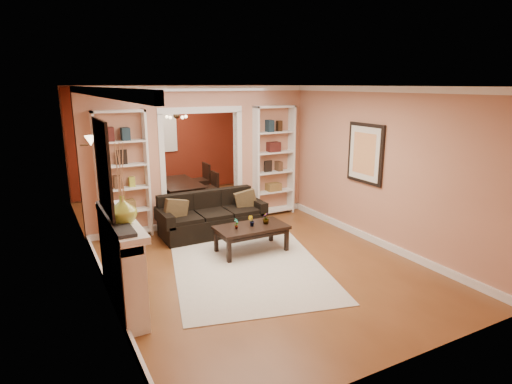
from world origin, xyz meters
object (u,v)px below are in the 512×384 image
sofa (212,214)px  fireplace (123,262)px  bookshelf_right (273,161)px  coffee_table (251,239)px  dining_table (180,193)px  bookshelf_left (123,176)px

sofa → fireplace: fireplace is taller
bookshelf_right → sofa: bearing=-160.7°
coffee_table → bookshelf_right: size_ratio=0.51×
bookshelf_right → dining_table: bearing=133.6°
bookshelf_left → dining_table: bearing=46.4°
coffee_table → dining_table: 3.33m
coffee_table → dining_table: (-0.14, 3.33, 0.05)m
bookshelf_right → fireplace: bookshelf_right is taller
bookshelf_left → fireplace: (-0.54, -2.53, -0.57)m
fireplace → dining_table: 4.66m
bookshelf_right → dining_table: bookshelf_right is taller
coffee_table → bookshelf_left: (-1.69, 1.70, 0.93)m
dining_table → fireplace: bearing=153.3°
bookshelf_left → sofa: bearing=-21.8°
bookshelf_left → fireplace: 2.65m
coffee_table → fireplace: (-2.23, -0.83, 0.36)m
sofa → coffee_table: 1.16m
sofa → coffee_table: sofa is taller
sofa → bookshelf_left: 1.74m
bookshelf_left → bookshelf_right: (3.10, 0.00, 0.00)m
dining_table → bookshelf_left: bearing=136.4°
dining_table → bookshelf_right: bearing=-136.4°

